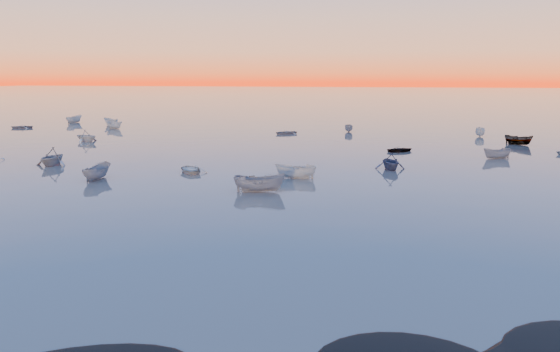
% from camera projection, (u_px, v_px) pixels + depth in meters
% --- Properties ---
extents(ground, '(600.00, 600.00, 0.00)m').
position_uv_depth(ground, '(349.00, 120.00, 116.99)').
color(ground, '#6A6159').
rests_on(ground, ground).
extents(mud_lobes, '(140.00, 6.00, 0.07)m').
position_uv_depth(mud_lobes, '(139.00, 347.00, 19.66)').
color(mud_lobes, black).
rests_on(mud_lobes, ground).
extents(moored_fleet, '(124.00, 58.00, 1.20)m').
position_uv_depth(moored_fleet, '(322.00, 149.00, 71.70)').
color(moored_fleet, beige).
rests_on(moored_fleet, ground).
extents(boat_near_center, '(2.56, 4.60, 1.51)m').
position_uv_depth(boat_near_center, '(260.00, 192.00, 45.55)').
color(boat_near_center, slate).
rests_on(boat_near_center, ground).
extents(boat_near_right, '(4.18, 2.75, 1.35)m').
position_uv_depth(boat_near_right, '(390.00, 169.00, 56.31)').
color(boat_near_right, navy).
rests_on(boat_near_right, ground).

